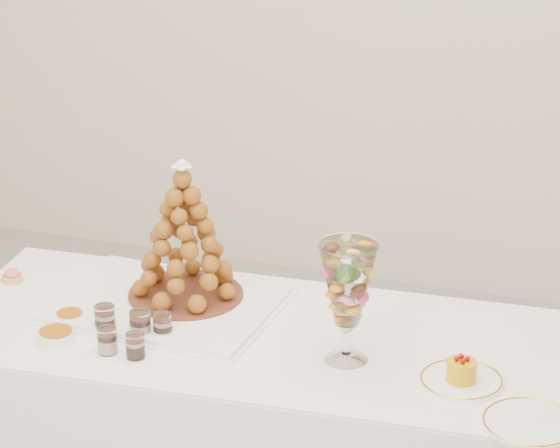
% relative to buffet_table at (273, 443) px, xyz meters
% --- Properties ---
extents(buffet_table, '(1.84, 0.81, 0.69)m').
position_rel_buffet_table_xyz_m(buffet_table, '(0.00, 0.00, 0.00)').
color(buffet_table, white).
rests_on(buffet_table, ground).
extents(lace_tray, '(0.62, 0.49, 0.02)m').
position_rel_buffet_table_xyz_m(lace_tray, '(-0.34, 0.06, 0.35)').
color(lace_tray, white).
rests_on(lace_tray, buffet_table).
extents(macaron_vase, '(0.15, 0.15, 0.33)m').
position_rel_buffet_table_xyz_m(macaron_vase, '(0.23, -0.07, 0.56)').
color(macaron_vase, white).
rests_on(macaron_vase, buffet_table).
extents(cake_plate, '(0.22, 0.22, 0.01)m').
position_rel_buffet_table_xyz_m(cake_plate, '(0.54, -0.10, 0.35)').
color(cake_plate, white).
rests_on(cake_plate, buffet_table).
extents(spare_plate, '(0.23, 0.23, 0.01)m').
position_rel_buffet_table_xyz_m(spare_plate, '(0.73, -0.25, 0.35)').
color(spare_plate, white).
rests_on(spare_plate, buffet_table).
extents(pink_tart, '(0.06, 0.06, 0.04)m').
position_rel_buffet_table_xyz_m(pink_tart, '(-0.83, 0.08, 0.36)').
color(pink_tart, tan).
rests_on(pink_tart, buffet_table).
extents(verrine_a, '(0.07, 0.07, 0.08)m').
position_rel_buffet_table_xyz_m(verrine_a, '(-0.44, -0.12, 0.38)').
color(verrine_a, white).
rests_on(verrine_a, buffet_table).
extents(verrine_b, '(0.07, 0.07, 0.08)m').
position_rel_buffet_table_xyz_m(verrine_b, '(-0.33, -0.13, 0.38)').
color(verrine_b, white).
rests_on(verrine_b, buffet_table).
extents(verrine_c, '(0.06, 0.06, 0.07)m').
position_rel_buffet_table_xyz_m(verrine_c, '(-0.28, -0.10, 0.38)').
color(verrine_c, white).
rests_on(verrine_c, buffet_table).
extents(verrine_d, '(0.06, 0.06, 0.07)m').
position_rel_buffet_table_xyz_m(verrine_d, '(-0.38, -0.23, 0.38)').
color(verrine_d, white).
rests_on(verrine_d, buffet_table).
extents(verrine_e, '(0.06, 0.06, 0.07)m').
position_rel_buffet_table_xyz_m(verrine_e, '(-0.30, -0.23, 0.38)').
color(verrine_e, white).
rests_on(verrine_e, buffet_table).
extents(ramekin_back, '(0.08, 0.08, 0.02)m').
position_rel_buffet_table_xyz_m(ramekin_back, '(-0.56, -0.10, 0.36)').
color(ramekin_back, white).
rests_on(ramekin_back, buffet_table).
extents(ramekin_front, '(0.10, 0.10, 0.03)m').
position_rel_buffet_table_xyz_m(ramekin_front, '(-0.54, -0.22, 0.36)').
color(ramekin_front, white).
rests_on(ramekin_front, buffet_table).
extents(croquembouche, '(0.33, 0.33, 0.41)m').
position_rel_buffet_table_xyz_m(croquembouche, '(-0.30, 0.12, 0.56)').
color(croquembouche, maroon).
rests_on(croquembouche, lace_tray).
extents(mousse_cake, '(0.08, 0.08, 0.07)m').
position_rel_buffet_table_xyz_m(mousse_cake, '(0.54, -0.10, 0.38)').
color(mousse_cake, '#CD9909').
rests_on(mousse_cake, cake_plate).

